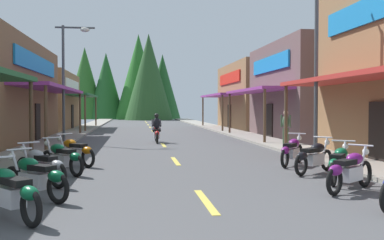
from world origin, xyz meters
name	(u,v)px	position (x,y,z in m)	size (l,w,h in m)	color
ground	(158,139)	(0.00, 25.91, -0.05)	(9.37, 81.81, 0.10)	#4C4C4F
sidewalk_left	(62,138)	(-5.70, 25.91, 0.06)	(2.03, 81.81, 0.12)	gray
sidewalk_right	(250,137)	(5.70, 25.91, 0.06)	(2.03, 81.81, 0.12)	gray
centerline_dashes	(155,134)	(0.00, 30.47, 0.01)	(0.16, 58.59, 0.01)	#E0C64C
storefront_left_far	(31,101)	(-10.10, 37.86, 2.40)	(8.66, 10.86, 4.79)	olive
storefront_right_middle	(339,91)	(11.07, 25.00, 2.88)	(10.58, 9.81, 5.76)	brown
storefront_right_far	(276,97)	(10.80, 36.59, 2.80)	(10.05, 11.22, 5.60)	olive
streetlamp_left	(69,67)	(-4.79, 22.71, 3.99)	(2.02, 0.30, 6.13)	#474C51
streetlamp_right	(309,38)	(4.81, 14.27, 4.39)	(2.02, 0.30, 6.86)	#474C51
motorcycle_parked_right_1	(350,170)	(3.41, 8.34, 0.49)	(1.76, 1.38, 1.04)	black
motorcycle_parked_right_2	(339,163)	(3.74, 9.56, 0.49)	(1.35, 1.78, 1.04)	black
motorcycle_parked_right_3	(314,156)	(3.70, 11.09, 0.49)	(1.72, 1.43, 1.04)	black
motorcycle_parked_right_4	(292,151)	(3.68, 12.84, 0.49)	(1.38, 1.76, 1.04)	black
motorcycle_parked_left_0	(10,191)	(-3.52, 6.64, 0.49)	(1.44, 1.71, 1.04)	black
motorcycle_parked_left_1	(35,176)	(-3.46, 8.29, 0.49)	(1.65, 1.51, 1.04)	black
motorcycle_parked_left_2	(41,165)	(-3.70, 10.06, 0.49)	(1.54, 1.62, 1.04)	black
motorcycle_parked_left_3	(62,157)	(-3.47, 11.79, 0.49)	(1.47, 1.69, 1.04)	black
motorcycle_parked_left_4	(74,151)	(-3.37, 13.61, 0.49)	(1.53, 1.64, 1.04)	black
rider_cruising_lead	(157,130)	(-0.26, 22.68, 0.66)	(0.60, 2.14, 1.57)	black
pedestrian_by_shop	(286,125)	(5.88, 19.80, 1.02)	(0.43, 0.47, 1.75)	#3F593F
treeline_backdrop	(131,81)	(-1.89, 68.86, 5.85)	(18.27, 13.07, 13.20)	#264D23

